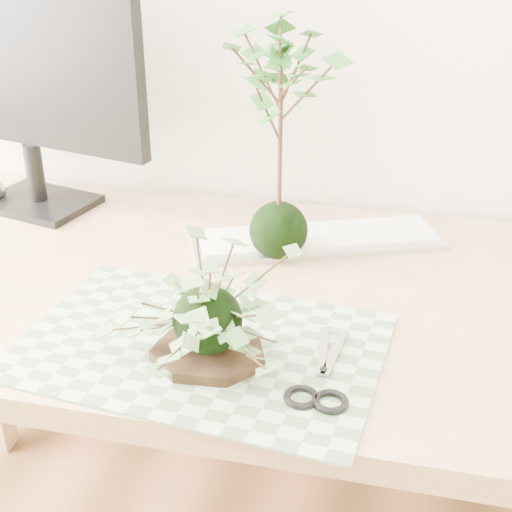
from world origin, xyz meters
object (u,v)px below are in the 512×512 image
(keyboard, at_px, (318,239))
(monitor, at_px, (22,71))
(maple_kokedama, at_px, (281,88))
(desk, at_px, (248,330))
(ivy_kokedama, at_px, (206,291))

(keyboard, distance_m, monitor, 0.63)
(maple_kokedama, height_order, keyboard, maple_kokedama)
(maple_kokedama, distance_m, monitor, 0.52)
(desk, relative_size, ivy_kokedama, 5.36)
(desk, distance_m, keyboard, 0.22)
(ivy_kokedama, bearing_deg, desk, 89.87)
(maple_kokedama, bearing_deg, desk, -104.84)
(maple_kokedama, xyz_separation_m, keyboard, (0.06, 0.07, -0.28))
(maple_kokedama, relative_size, monitor, 0.81)
(desk, relative_size, monitor, 3.10)
(desk, bearing_deg, keyboard, 63.87)
(desk, xyz_separation_m, monitor, (-0.48, 0.22, 0.35))
(ivy_kokedama, bearing_deg, maple_kokedama, 84.90)
(desk, xyz_separation_m, keyboard, (0.09, 0.18, 0.10))
(keyboard, bearing_deg, maple_kokedama, -151.80)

